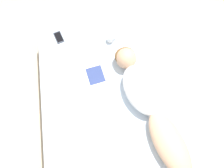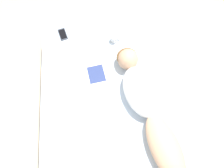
% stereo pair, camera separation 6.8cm
% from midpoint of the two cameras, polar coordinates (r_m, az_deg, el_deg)
% --- Properties ---
extents(ground_plane, '(12.00, 12.00, 0.00)m').
position_cam_midpoint_polar(ground_plane, '(3.03, 3.23, -6.12)').
color(ground_plane, '#B7A88E').
extents(bed, '(1.71, 2.11, 0.50)m').
position_cam_midpoint_polar(bed, '(2.79, 3.49, -4.66)').
color(bed, beige).
rests_on(bed, ground_plane).
extents(person, '(0.58, 1.36, 0.21)m').
position_cam_midpoint_polar(person, '(2.45, 8.48, -4.59)').
color(person, tan).
rests_on(person, bed).
extents(open_magazine, '(0.53, 0.34, 0.01)m').
position_cam_midpoint_polar(open_magazine, '(2.63, -5.21, 1.56)').
color(open_magazine, white).
rests_on(open_magazine, bed).
extents(coffee_mug, '(0.11, 0.08, 0.08)m').
position_cam_midpoint_polar(coffee_mug, '(2.80, 1.27, 9.96)').
color(coffee_mug, white).
rests_on(coffee_mug, bed).
extents(cell_phone, '(0.12, 0.16, 0.01)m').
position_cam_midpoint_polar(cell_phone, '(2.91, -9.99, 10.60)').
color(cell_phone, '#333842').
rests_on(cell_phone, bed).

